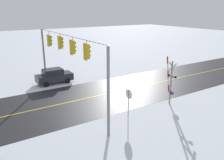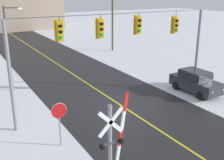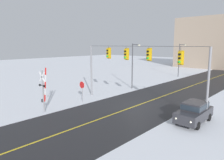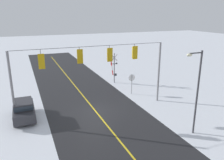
% 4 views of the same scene
% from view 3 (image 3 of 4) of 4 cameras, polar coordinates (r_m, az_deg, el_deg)
% --- Properties ---
extents(ground_plane, '(160.00, 160.00, 0.00)m').
position_cam_3_polar(ground_plane, '(22.49, 6.66, -6.92)').
color(ground_plane, silver).
extents(road_asphalt, '(9.00, 80.00, 0.01)m').
position_cam_3_polar(road_asphalt, '(27.43, 14.03, -4.12)').
color(road_asphalt, black).
rests_on(road_asphalt, ground).
extents(lane_centre_line, '(0.14, 72.00, 0.01)m').
position_cam_3_polar(lane_centre_line, '(27.43, 14.04, -4.10)').
color(lane_centre_line, gold).
rests_on(lane_centre_line, ground).
extents(signal_span, '(14.20, 0.47, 6.22)m').
position_cam_3_polar(signal_span, '(21.62, 6.95, 4.36)').
color(signal_span, gray).
rests_on(signal_span, ground).
extents(stop_sign, '(0.80, 0.09, 2.35)m').
position_cam_3_polar(stop_sign, '(23.62, -8.10, -1.87)').
color(stop_sign, gray).
rests_on(stop_sign, ground).
extents(railroad_crossing, '(1.20, 0.31, 4.31)m').
position_cam_3_polar(railroad_crossing, '(20.69, -18.10, -2.39)').
color(railroad_crossing, gray).
rests_on(railroad_crossing, ground).
extents(parked_car_charcoal, '(1.82, 4.20, 1.74)m').
position_cam_3_polar(parked_car_charcoal, '(18.73, 21.36, -7.89)').
color(parked_car_charcoal, '#2D2D33').
rests_on(parked_car_charcoal, ground).
extents(streetlamp_near, '(1.39, 0.28, 6.50)m').
position_cam_3_polar(streetlamp_near, '(30.51, 5.84, 4.93)').
color(streetlamp_near, '#38383D').
rests_on(streetlamp_near, ground).
extents(streetlamp_far, '(1.39, 0.28, 6.50)m').
position_cam_3_polar(streetlamp_far, '(43.70, 17.94, 5.91)').
color(streetlamp_far, '#38383D').
rests_on(streetlamp_far, ground).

